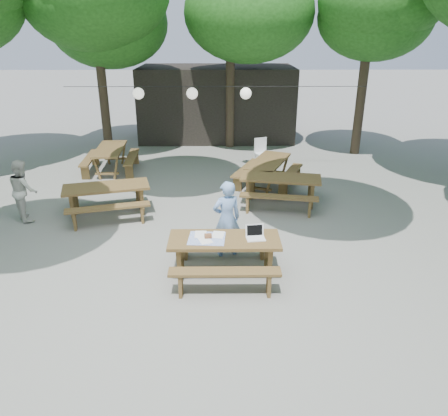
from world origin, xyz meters
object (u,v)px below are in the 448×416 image
woman (227,219)px  picnic_table_nw (107,200)px  plastic_chair (263,158)px  main_picnic_table (224,256)px  second_person (23,190)px

woman → picnic_table_nw: bearing=-52.8°
plastic_chair → main_picnic_table: bearing=-125.0°
picnic_table_nw → second_person: (-1.87, -0.21, 0.34)m
main_picnic_table → picnic_table_nw: same height
main_picnic_table → second_person: size_ratio=1.37×
woman → second_person: size_ratio=1.07×
woman → plastic_chair: size_ratio=1.73×
main_picnic_table → second_person: (-4.67, 2.60, 0.34)m
picnic_table_nw → woman: bearing=-50.0°
picnic_table_nw → second_person: 1.92m
main_picnic_table → woman: (0.05, 0.80, 0.39)m
woman → plastic_chair: bearing=-119.5°
picnic_table_nw → plastic_chair: 5.73m
plastic_chair → woman: bearing=-125.9°
main_picnic_table → woman: 0.89m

